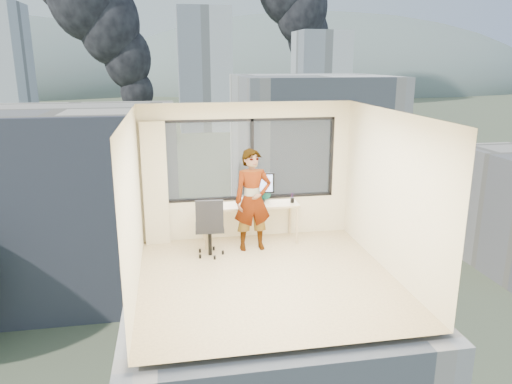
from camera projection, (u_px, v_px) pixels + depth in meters
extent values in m
cube|color=#D5C08A|center=(267.00, 278.00, 7.69)|extent=(4.00, 4.00, 0.01)
cube|color=white|center=(268.00, 113.00, 7.00)|extent=(4.00, 4.00, 0.01)
cube|color=beige|center=(303.00, 248.00, 5.45)|extent=(4.00, 0.01, 2.60)
cube|color=beige|center=(132.00, 206.00, 7.00)|extent=(0.01, 4.00, 2.60)
cube|color=beige|center=(391.00, 193.00, 7.69)|extent=(0.01, 4.00, 2.60)
cube|color=beige|center=(155.00, 184.00, 8.88)|extent=(0.45, 0.14, 2.30)
cube|color=tan|center=(250.00, 222.00, 9.16)|extent=(1.80, 0.60, 0.75)
imported|color=#2D2D33|center=(253.00, 200.00, 8.66)|extent=(0.70, 0.48, 1.85)
cube|color=white|center=(245.00, 198.00, 9.29)|extent=(0.32, 0.27, 0.07)
cube|color=black|center=(250.00, 205.00, 8.98)|extent=(0.12, 0.07, 0.01)
cylinder|color=black|center=(292.00, 200.00, 9.12)|extent=(0.09, 0.09, 0.09)
ellipsoid|color=#0B4437|center=(265.00, 195.00, 9.29)|extent=(0.24, 0.14, 0.18)
cube|color=#515B3D|center=(175.00, 130.00, 125.34)|extent=(400.00, 400.00, 0.04)
cube|color=beige|center=(71.00, 203.00, 36.49)|extent=(16.00, 12.00, 14.00)
cube|color=white|center=(310.00, 159.00, 47.40)|extent=(14.00, 13.00, 16.00)
cube|color=silver|center=(204.00, 70.00, 122.77)|extent=(13.00, 13.00, 30.00)
cube|color=silver|center=(320.00, 75.00, 148.59)|extent=(15.00, 15.00, 26.00)
ellipsoid|color=slate|center=(317.00, 87.00, 332.34)|extent=(300.00, 220.00, 96.00)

